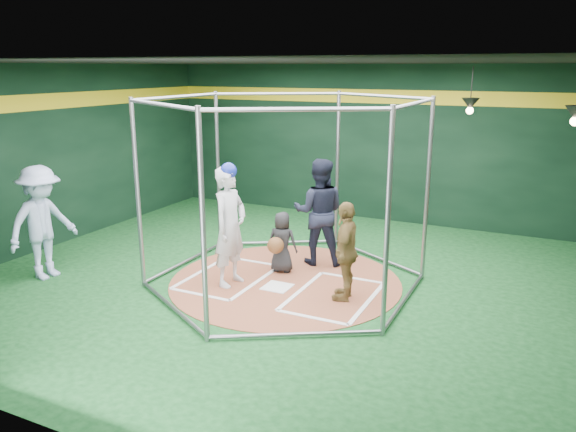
% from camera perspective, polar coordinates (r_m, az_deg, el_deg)
% --- Properties ---
extents(room_shell, '(10.10, 9.10, 3.53)m').
position_cam_1_polar(room_shell, '(8.84, -0.26, 3.96)').
color(room_shell, '#0D3C16').
rests_on(room_shell, ground).
extents(clay_disc, '(3.80, 3.80, 0.01)m').
position_cam_1_polar(clay_disc, '(9.32, -0.27, -6.65)').
color(clay_disc, '#965136').
rests_on(clay_disc, ground).
extents(home_plate, '(0.43, 0.43, 0.01)m').
position_cam_1_polar(home_plate, '(9.07, -1.11, -7.21)').
color(home_plate, white).
rests_on(home_plate, clay_disc).
extents(batter_box_left, '(1.17, 1.77, 0.01)m').
position_cam_1_polar(batter_box_left, '(9.55, -6.09, -6.14)').
color(batter_box_left, white).
rests_on(batter_box_left, clay_disc).
extents(batter_box_right, '(1.17, 1.77, 0.01)m').
position_cam_1_polar(batter_box_right, '(8.76, 4.65, -8.10)').
color(batter_box_right, white).
rests_on(batter_box_right, clay_disc).
extents(batting_cage, '(4.05, 4.67, 3.00)m').
position_cam_1_polar(batting_cage, '(8.88, -0.28, 2.34)').
color(batting_cage, gray).
rests_on(batting_cage, ground).
extents(pendant_lamp_near, '(0.34, 0.34, 0.90)m').
position_cam_1_polar(pendant_lamp_near, '(11.52, 18.03, 10.75)').
color(pendant_lamp_near, black).
rests_on(pendant_lamp_near, room_shell).
extents(pendant_lamp_far, '(0.34, 0.34, 0.90)m').
position_cam_1_polar(pendant_lamp_far, '(9.81, 27.20, 9.25)').
color(pendant_lamp_far, black).
rests_on(pendant_lamp_far, room_shell).
extents(batter_figure, '(0.50, 0.73, 1.99)m').
position_cam_1_polar(batter_figure, '(8.95, -5.92, -0.94)').
color(batter_figure, silver).
rests_on(batter_figure, clay_disc).
extents(visitor_leopard, '(0.52, 0.94, 1.51)m').
position_cam_1_polar(visitor_leopard, '(8.45, 5.92, -3.54)').
color(visitor_leopard, '#A38346').
rests_on(visitor_leopard, clay_disc).
extents(catcher_figure, '(0.56, 0.59, 1.05)m').
position_cam_1_polar(catcher_figure, '(9.57, -0.67, -2.69)').
color(catcher_figure, black).
rests_on(catcher_figure, clay_disc).
extents(umpire, '(1.10, 0.96, 1.89)m').
position_cam_1_polar(umpire, '(9.91, 3.18, 0.43)').
color(umpire, black).
rests_on(umpire, clay_disc).
extents(bystander_blue, '(0.82, 1.29, 1.90)m').
position_cam_1_polar(bystander_blue, '(10.09, -23.71, -0.63)').
color(bystander_blue, '#ADBEE5').
rests_on(bystander_blue, ground).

